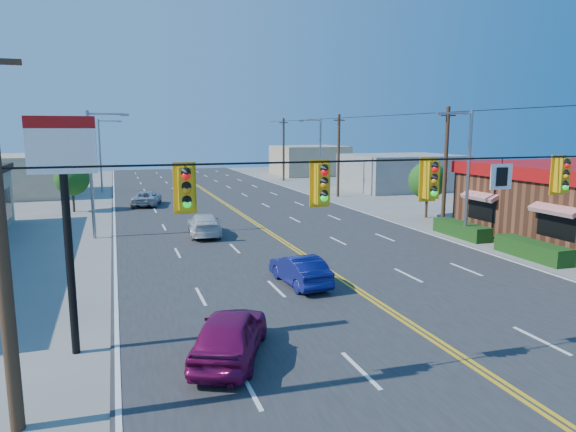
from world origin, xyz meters
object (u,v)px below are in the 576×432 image
object	(u,v)px
pizza_hut_sign	(64,186)
car_blue	(300,271)
car_white	(204,225)
car_magenta	(230,336)
car_silver	(147,199)
signal_span	(463,198)

from	to	relation	value
pizza_hut_sign	car_blue	xyz separation A→B (m)	(8.93, 4.32, -4.52)
car_white	car_magenta	bearing A→B (deg)	87.88
car_magenta	car_white	world-z (taller)	car_magenta
car_white	pizza_hut_sign	bearing A→B (deg)	72.78
car_magenta	car_blue	bearing A→B (deg)	-101.48
pizza_hut_sign	car_white	size ratio (longest dim) A/B	1.42
car_magenta	car_silver	world-z (taller)	car_magenta
pizza_hut_sign	car_silver	distance (m)	32.02
car_silver	pizza_hut_sign	bearing A→B (deg)	94.42
car_blue	car_white	xyz separation A→B (m)	(-2.19, 12.15, 0.04)
car_magenta	pizza_hut_sign	bearing A→B (deg)	-0.34
car_blue	car_silver	distance (m)	27.55
pizza_hut_sign	car_silver	world-z (taller)	pizza_hut_sign
car_magenta	car_white	size ratio (longest dim) A/B	0.92
car_blue	car_white	world-z (taller)	car_white
car_blue	pizza_hut_sign	bearing A→B (deg)	21.88
signal_span	car_magenta	size ratio (longest dim) A/B	5.47
pizza_hut_sign	car_silver	bearing A→B (deg)	82.68
signal_span	car_blue	bearing A→B (deg)	103.21
signal_span	pizza_hut_sign	size ratio (longest dim) A/B	3.55
pizza_hut_sign	car_white	bearing A→B (deg)	67.76
car_silver	car_magenta	bearing A→B (deg)	102.40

